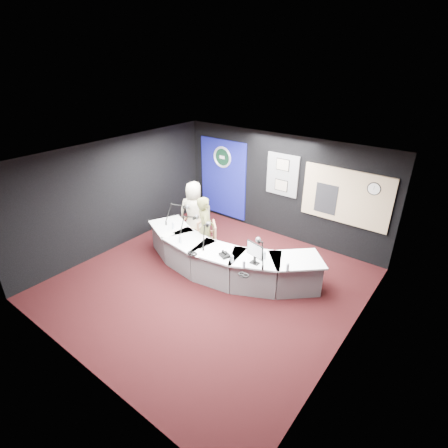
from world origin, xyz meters
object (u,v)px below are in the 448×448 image
Objects in this scene: broadcast_desk at (223,258)px; person_man at (194,212)px; armchair_right at (206,241)px; armchair_left at (195,225)px; person_woman at (205,229)px.

broadcast_desk is 1.78m from person_man.
armchair_left is at bearing -168.25° from armchair_right.
person_man is 1.01× the size of person_woman.
person_man is (0.00, 0.00, 0.39)m from armchair_left.
person_woman is at bearing -0.19° from armchair_right.
armchair_right is (0.86, -0.56, 0.04)m from armchair_left.
person_man is at bearing 153.58° from broadcast_desk.
broadcast_desk is 0.84m from person_woman.
armchair_right is 0.59× the size of person_man.
armchair_right is 1.09m from person_man.
person_man is at bearing 0.00° from armchair_left.
armchair_left is 1.10m from person_woman.
person_man reaches higher than person_woman.
broadcast_desk is 2.73× the size of person_woman.
armchair_right is at bearing 120.18° from person_man.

